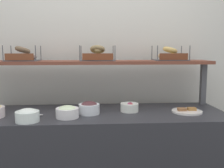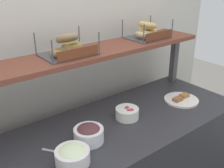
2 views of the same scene
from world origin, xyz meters
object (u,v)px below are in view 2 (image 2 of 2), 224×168
Objects in this scene: bagel_basket_plain at (147,32)px; bowl_chocolate_spread at (89,133)px; bowl_beet_salad at (127,113)px; serving_plate_white at (181,100)px; bagel_basket_everything at (68,48)px; bowl_scallion_spread at (72,155)px; serving_spoon_near_plate at (62,153)px.

bowl_chocolate_spread is at bearing -157.00° from bagel_basket_plain.
serving_plate_white is (0.49, -0.06, -0.03)m from bowl_beet_salad.
bagel_basket_everything reaches higher than serving_plate_white.
bagel_basket_everything is (0.24, 0.42, 0.43)m from bowl_scallion_spread.
bowl_scallion_spread is 0.70× the size of serving_plate_white.
bagel_basket_everything reaches higher than bowl_chocolate_spread.
bowl_scallion_spread is 0.54m from bowl_beet_salad.
bowl_chocolate_spread is 1.16× the size of serving_spoon_near_plate.
bowl_beet_salad is 0.90× the size of bowl_chocolate_spread.
bowl_scallion_spread is 1.04× the size of bowl_chocolate_spread.
serving_spoon_near_plate is at bearing -160.56° from bagel_basket_plain.
bowl_scallion_spread is at bearing -148.09° from bowl_chocolate_spread.
bowl_beet_salad reaches higher than serving_spoon_near_plate.
bowl_scallion_spread is at bearing -155.28° from bagel_basket_plain.
bowl_chocolate_spread is at bearing 2.79° from serving_spoon_near_plate.
bagel_basket_everything is 1.04× the size of bagel_basket_plain.
bowl_scallion_spread is at bearing -119.92° from bagel_basket_everything.
bowl_beet_salad is 0.66m from bagel_basket_plain.
bowl_beet_salad is 0.61× the size of serving_plate_white.
bagel_basket_everything is at bearing -179.22° from bagel_basket_plain.
bagel_basket_everything reaches higher than bagel_basket_plain.
bowl_beet_salad is at bearing -43.14° from bagel_basket_everything.
bowl_chocolate_spread reaches higher than bowl_beet_salad.
bowl_chocolate_spread reaches higher than serving_spoon_near_plate.
serving_spoon_near_plate is 1.11m from bagel_basket_plain.
bowl_chocolate_spread reaches higher than bowl_scallion_spread.
bagel_basket_plain is (0.77, 0.33, 0.43)m from bowl_chocolate_spread.
bagel_basket_everything reaches higher than serving_spoon_near_plate.
bowl_beet_salad is 1.04× the size of serving_spoon_near_plate.
bowl_chocolate_spread is at bearing 31.91° from bowl_scallion_spread.
serving_spoon_near_plate is 0.48× the size of bagel_basket_plain.
bowl_scallion_spread is 1.20× the size of serving_spoon_near_plate.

